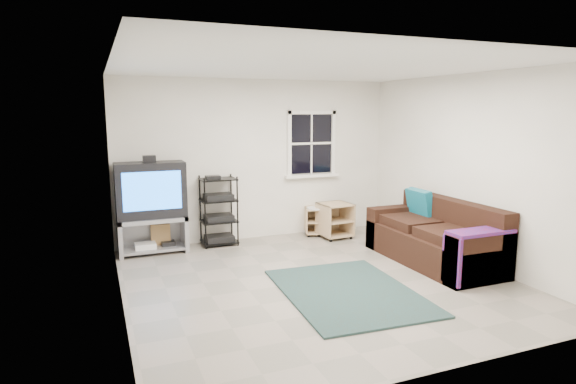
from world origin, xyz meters
name	(u,v)px	position (x,y,z in m)	size (l,w,h in m)	color
room	(311,148)	(0.95, 2.27, 1.48)	(4.60, 4.62, 4.60)	gray
tv_unit	(151,200)	(-1.75, 2.03, 0.80)	(0.99, 0.50, 1.46)	gray
av_rack	(219,215)	(-0.73, 2.08, 0.48)	(0.55, 0.40, 1.10)	black
side_table_left	(334,219)	(1.16, 1.82, 0.31)	(0.53, 0.53, 0.58)	tan
side_table_right	(317,219)	(0.99, 2.09, 0.27)	(0.54, 0.54, 0.49)	tan
sofa	(435,239)	(1.86, 0.08, 0.33)	(0.92, 2.07, 0.95)	black
shag_rug	(348,292)	(0.16, -0.50, 0.01)	(1.45, 2.00, 0.02)	black
paper_bag	(161,236)	(-1.63, 2.15, 0.20)	(0.28, 0.18, 0.40)	olive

